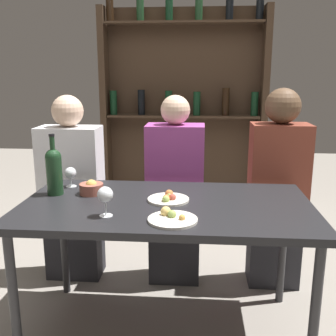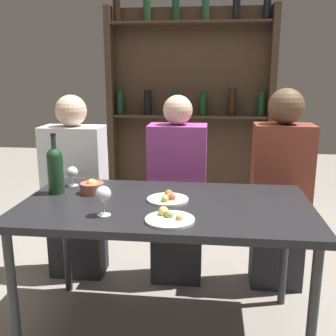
{
  "view_description": "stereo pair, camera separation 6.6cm",
  "coord_description": "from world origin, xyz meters",
  "px_view_note": "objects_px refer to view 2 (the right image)",
  "views": [
    {
      "loc": [
        0.16,
        -1.85,
        1.35
      ],
      "look_at": [
        0.0,
        0.12,
        0.87
      ],
      "focal_mm": 42.0,
      "sensor_mm": 36.0,
      "label": 1
    },
    {
      "loc": [
        0.22,
        -1.84,
        1.35
      ],
      "look_at": [
        0.0,
        0.12,
        0.87
      ],
      "focal_mm": 42.0,
      "sensor_mm": 36.0,
      "label": 2
    }
  ],
  "objects_px": {
    "wine_glass_0": "(103,195)",
    "seated_person_right": "(280,195)",
    "seated_person_center": "(177,197)",
    "seated_person_left": "(76,193)",
    "food_plate_1": "(168,199)",
    "snack_bowl": "(92,187)",
    "wine_glass_1": "(72,173)",
    "food_plate_0": "(169,218)",
    "wine_bottle": "(55,168)"
  },
  "relations": [
    {
      "from": "wine_glass_0",
      "to": "seated_person_right",
      "type": "height_order",
      "value": "seated_person_right"
    },
    {
      "from": "seated_person_center",
      "to": "food_plate_0",
      "type": "bearing_deg",
      "value": -87.4
    },
    {
      "from": "food_plate_1",
      "to": "seated_person_left",
      "type": "relative_size",
      "value": 0.17
    },
    {
      "from": "wine_glass_0",
      "to": "seated_person_left",
      "type": "bearing_deg",
      "value": 118.15
    },
    {
      "from": "food_plate_1",
      "to": "seated_person_left",
      "type": "xyz_separation_m",
      "value": [
        -0.68,
        0.53,
        -0.16
      ]
    },
    {
      "from": "wine_glass_1",
      "to": "food_plate_1",
      "type": "xyz_separation_m",
      "value": [
        0.57,
        -0.21,
        -0.06
      ]
    },
    {
      "from": "food_plate_1",
      "to": "seated_person_center",
      "type": "relative_size",
      "value": 0.17
    },
    {
      "from": "wine_bottle",
      "to": "snack_bowl",
      "type": "xyz_separation_m",
      "value": [
        0.19,
        0.02,
        -0.1
      ]
    },
    {
      "from": "wine_bottle",
      "to": "seated_person_right",
      "type": "bearing_deg",
      "value": 20.5
    },
    {
      "from": "wine_glass_1",
      "to": "seated_person_right",
      "type": "distance_m",
      "value": 1.27
    },
    {
      "from": "food_plate_0",
      "to": "food_plate_1",
      "type": "xyz_separation_m",
      "value": [
        -0.04,
        0.27,
        0.0
      ]
    },
    {
      "from": "wine_bottle",
      "to": "snack_bowl",
      "type": "relative_size",
      "value": 2.57
    },
    {
      "from": "wine_bottle",
      "to": "wine_glass_0",
      "type": "height_order",
      "value": "wine_bottle"
    },
    {
      "from": "wine_bottle",
      "to": "wine_glass_1",
      "type": "relative_size",
      "value": 2.85
    },
    {
      "from": "wine_glass_1",
      "to": "seated_person_right",
      "type": "bearing_deg",
      "value": 14.86
    },
    {
      "from": "wine_glass_1",
      "to": "food_plate_0",
      "type": "height_order",
      "value": "wine_glass_1"
    },
    {
      "from": "snack_bowl",
      "to": "seated_person_left",
      "type": "height_order",
      "value": "seated_person_left"
    },
    {
      "from": "seated_person_right",
      "to": "wine_bottle",
      "type": "bearing_deg",
      "value": -159.5
    },
    {
      "from": "wine_bottle",
      "to": "wine_glass_0",
      "type": "xyz_separation_m",
      "value": [
        0.34,
        -0.3,
        -0.04
      ]
    },
    {
      "from": "seated_person_center",
      "to": "seated_person_left",
      "type": "bearing_deg",
      "value": 180.0
    },
    {
      "from": "wine_glass_0",
      "to": "snack_bowl",
      "type": "distance_m",
      "value": 0.37
    },
    {
      "from": "snack_bowl",
      "to": "seated_person_right",
      "type": "distance_m",
      "value": 1.16
    },
    {
      "from": "wine_bottle",
      "to": "seated_person_center",
      "type": "bearing_deg",
      "value": 37.59
    },
    {
      "from": "food_plate_1",
      "to": "seated_person_left",
      "type": "distance_m",
      "value": 0.87
    },
    {
      "from": "food_plate_0",
      "to": "snack_bowl",
      "type": "relative_size",
      "value": 1.74
    },
    {
      "from": "wine_glass_1",
      "to": "seated_person_center",
      "type": "distance_m",
      "value": 0.69
    },
    {
      "from": "wine_bottle",
      "to": "wine_glass_0",
      "type": "relative_size",
      "value": 2.34
    },
    {
      "from": "seated_person_left",
      "to": "seated_person_right",
      "type": "relative_size",
      "value": 0.96
    },
    {
      "from": "snack_bowl",
      "to": "seated_person_right",
      "type": "bearing_deg",
      "value": 22.84
    },
    {
      "from": "wine_bottle",
      "to": "wine_glass_1",
      "type": "bearing_deg",
      "value": 75.72
    },
    {
      "from": "seated_person_left",
      "to": "seated_person_center",
      "type": "height_order",
      "value": "seated_person_center"
    },
    {
      "from": "wine_bottle",
      "to": "snack_bowl",
      "type": "bearing_deg",
      "value": 6.23
    },
    {
      "from": "food_plate_0",
      "to": "seated_person_center",
      "type": "relative_size",
      "value": 0.18
    },
    {
      "from": "food_plate_0",
      "to": "seated_person_left",
      "type": "bearing_deg",
      "value": 131.71
    },
    {
      "from": "wine_glass_1",
      "to": "seated_person_center",
      "type": "relative_size",
      "value": 0.09
    },
    {
      "from": "food_plate_0",
      "to": "seated_person_right",
      "type": "bearing_deg",
      "value": 52.8
    },
    {
      "from": "wine_glass_0",
      "to": "seated_person_right",
      "type": "distance_m",
      "value": 1.21
    },
    {
      "from": "food_plate_0",
      "to": "food_plate_1",
      "type": "bearing_deg",
      "value": 97.74
    },
    {
      "from": "snack_bowl",
      "to": "seated_person_left",
      "type": "distance_m",
      "value": 0.55
    },
    {
      "from": "wine_glass_1",
      "to": "snack_bowl",
      "type": "relative_size",
      "value": 0.9
    },
    {
      "from": "wine_bottle",
      "to": "seated_person_center",
      "type": "height_order",
      "value": "seated_person_center"
    },
    {
      "from": "food_plate_0",
      "to": "snack_bowl",
      "type": "bearing_deg",
      "value": 142.17
    },
    {
      "from": "wine_bottle",
      "to": "seated_person_right",
      "type": "relative_size",
      "value": 0.26
    },
    {
      "from": "food_plate_0",
      "to": "food_plate_1",
      "type": "relative_size",
      "value": 1.04
    },
    {
      "from": "snack_bowl",
      "to": "seated_person_center",
      "type": "height_order",
      "value": "seated_person_center"
    },
    {
      "from": "food_plate_1",
      "to": "seated_person_center",
      "type": "distance_m",
      "value": 0.55
    },
    {
      "from": "food_plate_0",
      "to": "food_plate_1",
      "type": "height_order",
      "value": "food_plate_0"
    },
    {
      "from": "seated_person_center",
      "to": "seated_person_right",
      "type": "xyz_separation_m",
      "value": [
        0.64,
        -0.0,
        0.03
      ]
    },
    {
      "from": "food_plate_0",
      "to": "seated_person_right",
      "type": "distance_m",
      "value": 1.01
    },
    {
      "from": "seated_person_center",
      "to": "seated_person_right",
      "type": "relative_size",
      "value": 0.96
    }
  ]
}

